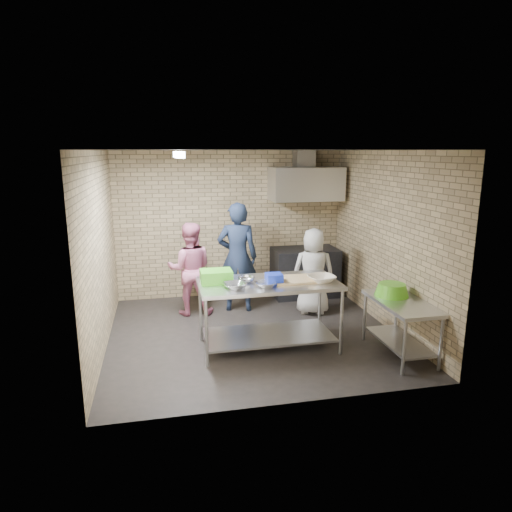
{
  "coord_description": "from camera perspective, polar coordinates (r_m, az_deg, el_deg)",
  "views": [
    {
      "loc": [
        -1.28,
        -6.3,
        2.69
      ],
      "look_at": [
        0.1,
        0.2,
        1.15
      ],
      "focal_mm": 31.94,
      "sensor_mm": 36.0,
      "label": 1
    }
  ],
  "objects": [
    {
      "name": "mixing_bowl_a",
      "position": [
        5.9,
        -2.68,
        -3.72
      ],
      "size": [
        0.34,
        0.34,
        0.07
      ],
      "primitive_type": "imported",
      "rotation": [
        0.0,
        0.0,
        0.14
      ],
      "color": "#B3B6BA",
      "rests_on": "prep_table"
    },
    {
      "name": "right_wall",
      "position": [
        7.27,
        15.96,
        1.93
      ],
      "size": [
        0.06,
        4.0,
        2.7
      ],
      "primitive_type": "cube",
      "color": "tan",
      "rests_on": "ground"
    },
    {
      "name": "green_crate",
      "position": [
        6.17,
        -5.01,
        -2.56
      ],
      "size": [
        0.42,
        0.32,
        0.17
      ],
      "primitive_type": "cube",
      "color": "green",
      "rests_on": "prep_table"
    },
    {
      "name": "woman_white",
      "position": [
        7.65,
        7.19,
        -1.92
      ],
      "size": [
        0.8,
        0.62,
        1.45
      ],
      "primitive_type": "imported",
      "rotation": [
        0.0,
        0.0,
        2.9
      ],
      "color": "silver",
      "rests_on": "floor"
    },
    {
      "name": "stove",
      "position": [
        8.66,
        6.11,
        -2.01
      ],
      "size": [
        1.2,
        0.7,
        0.9
      ],
      "primitive_type": "cube",
      "color": "black",
      "rests_on": "floor"
    },
    {
      "name": "front_wall",
      "position": [
        4.68,
        4.4,
        -3.62
      ],
      "size": [
        4.2,
        0.06,
        2.7
      ],
      "primitive_type": "cube",
      "color": "tan",
      "rests_on": "ground"
    },
    {
      "name": "bottle_green",
      "position": [
        8.77,
        8.7,
        8.49
      ],
      "size": [
        0.06,
        0.06,
        0.15
      ],
      "primitive_type": "cylinder",
      "color": "green",
      "rests_on": "wall_shelf"
    },
    {
      "name": "mixing_bowl_b",
      "position": [
        6.17,
        -1.23,
        -2.97
      ],
      "size": [
        0.26,
        0.26,
        0.07
      ],
      "primitive_type": "imported",
      "rotation": [
        0.0,
        0.0,
        0.14
      ],
      "color": "#ABADB2",
      "rests_on": "prep_table"
    },
    {
      "name": "mixing_bowl_c",
      "position": [
        5.96,
        1.15,
        -3.58
      ],
      "size": [
        0.31,
        0.31,
        0.07
      ],
      "primitive_type": "imported",
      "rotation": [
        0.0,
        0.0,
        0.14
      ],
      "color": "silver",
      "rests_on": "prep_table"
    },
    {
      "name": "back_wall",
      "position": [
        8.5,
        -3.18,
        3.96
      ],
      "size": [
        4.2,
        0.06,
        2.7
      ],
      "primitive_type": "cube",
      "color": "tan",
      "rests_on": "ground"
    },
    {
      "name": "ceiling",
      "position": [
        6.43,
        -0.52,
        13.14
      ],
      "size": [
        4.2,
        4.2,
        0.0
      ],
      "primitive_type": "plane",
      "rotation": [
        3.14,
        0.0,
        0.0
      ],
      "color": "black",
      "rests_on": "ground"
    },
    {
      "name": "woman_pink",
      "position": [
        7.63,
        -8.26,
        -1.61
      ],
      "size": [
        0.81,
        0.66,
        1.55
      ],
      "primitive_type": "imported",
      "rotation": [
        0.0,
        0.0,
        3.04
      ],
      "color": "#CD6C8F",
      "rests_on": "floor"
    },
    {
      "name": "side_counter",
      "position": [
        6.47,
        17.59,
        -8.56
      ],
      "size": [
        0.6,
        1.2,
        0.75
      ],
      "primitive_type": "cube",
      "color": "silver",
      "rests_on": "floor"
    },
    {
      "name": "ceramic_bowl",
      "position": [
        6.24,
        8.18,
        -2.83
      ],
      "size": [
        0.41,
        0.41,
        0.09
      ],
      "primitive_type": "imported",
      "rotation": [
        0.0,
        0.0,
        0.14
      ],
      "color": "beige",
      "rests_on": "prep_table"
    },
    {
      "name": "blue_tub",
      "position": [
        6.1,
        2.27,
        -2.86
      ],
      "size": [
        0.21,
        0.21,
        0.14
      ],
      "primitive_type": "cube",
      "color": "#172FB3",
      "rests_on": "prep_table"
    },
    {
      "name": "bottle_red",
      "position": [
        8.64,
        6.19,
        8.6
      ],
      "size": [
        0.07,
        0.07,
        0.18
      ],
      "primitive_type": "cylinder",
      "color": "#B22619",
      "rests_on": "wall_shelf"
    },
    {
      "name": "hood_duct",
      "position": [
        8.56,
        6.04,
        12.05
      ],
      "size": [
        0.35,
        0.3,
        0.3
      ],
      "primitive_type": "cube",
      "color": "#A5A8AD",
      "rests_on": "back_wall"
    },
    {
      "name": "fluorescent_fixture",
      "position": [
        6.3,
        -9.67,
        12.42
      ],
      "size": [
        0.1,
        1.25,
        0.08
      ],
      "primitive_type": "cube",
      "color": "white",
      "rests_on": "ceiling"
    },
    {
      "name": "green_basin",
      "position": [
        6.52,
        16.64,
        -4.05
      ],
      "size": [
        0.46,
        0.46,
        0.17
      ],
      "primitive_type": null,
      "color": "#59C626",
      "rests_on": "side_counter"
    },
    {
      "name": "wall_shelf",
      "position": [
        8.73,
        7.75,
        7.87
      ],
      "size": [
        0.8,
        0.2,
        0.04
      ],
      "primitive_type": "cube",
      "color": "#3F2B19",
      "rests_on": "back_wall"
    },
    {
      "name": "man_navy",
      "position": [
        7.7,
        -2.34,
        -0.15
      ],
      "size": [
        0.75,
        0.57,
        1.87
      ],
      "primitive_type": "imported",
      "rotation": [
        0.0,
        0.0,
        2.95
      ],
      "color": "#151C34",
      "rests_on": "floor"
    },
    {
      "name": "range_hood",
      "position": [
        8.44,
        6.28,
        8.97
      ],
      "size": [
        1.3,
        0.6,
        0.6
      ],
      "primitive_type": "cube",
      "color": "silver",
      "rests_on": "back_wall"
    },
    {
      "name": "floor",
      "position": [
        6.97,
        -0.47,
        -9.66
      ],
      "size": [
        4.2,
        4.2,
        0.0
      ],
      "primitive_type": "plane",
      "color": "black",
      "rests_on": "ground"
    },
    {
      "name": "cutting_board",
      "position": [
        6.26,
        4.75,
        -2.97
      ],
      "size": [
        0.58,
        0.44,
        0.03
      ],
      "primitive_type": "cube",
      "color": "tan",
      "rests_on": "prep_table"
    },
    {
      "name": "left_wall",
      "position": [
        6.49,
        -18.98,
        0.42
      ],
      "size": [
        0.06,
        4.0,
        2.7
      ],
      "primitive_type": "cube",
      "color": "tan",
      "rests_on": "ground"
    },
    {
      "name": "prep_table",
      "position": [
        6.35,
        1.56,
        -7.37
      ],
      "size": [
        1.9,
        0.95,
        0.95
      ],
      "primitive_type": "cube",
      "color": "silver",
      "rests_on": "floor"
    }
  ]
}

